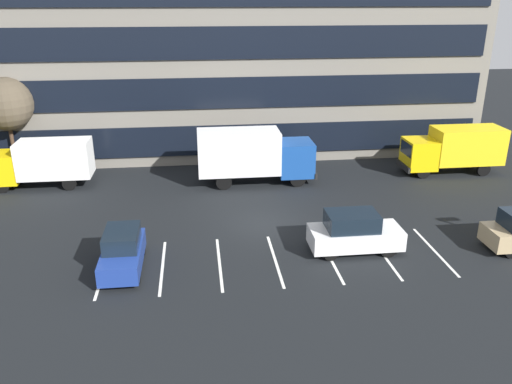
% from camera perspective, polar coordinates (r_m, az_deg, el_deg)
% --- Properties ---
extents(ground_plane, '(120.00, 120.00, 0.00)m').
position_cam_1_polar(ground_plane, '(30.07, 0.84, -3.49)').
color(ground_plane, black).
extents(office_building, '(38.58, 13.20, 14.40)m').
position_cam_1_polar(office_building, '(45.50, -2.17, 14.40)').
color(office_building, slate).
rests_on(office_building, ground_plane).
extents(lot_markings, '(16.94, 5.40, 0.01)m').
position_cam_1_polar(lot_markings, '(26.11, 2.15, -7.55)').
color(lot_markings, silver).
rests_on(lot_markings, ground_plane).
extents(box_truck_blue, '(8.14, 2.70, 3.77)m').
position_cam_1_polar(box_truck_blue, '(35.82, -0.29, 4.25)').
color(box_truck_blue, '#194799').
rests_on(box_truck_blue, ground_plane).
extents(box_truck_yellow, '(6.95, 2.30, 3.22)m').
position_cam_1_polar(box_truck_yellow, '(38.11, -22.60, 3.15)').
color(box_truck_yellow, yellow).
rests_on(box_truck_yellow, ground_plane).
extents(box_truck_yellow_all, '(7.31, 2.42, 3.39)m').
position_cam_1_polar(box_truck_yellow_all, '(40.73, 21.11, 4.59)').
color(box_truck_yellow_all, yellow).
rests_on(box_truck_yellow_all, ground_plane).
extents(suv_white, '(4.73, 2.00, 2.14)m').
position_cam_1_polar(suv_white, '(27.04, 10.82, -4.43)').
color(suv_white, white).
rests_on(suv_white, ground_plane).
extents(suv_navy, '(1.83, 4.31, 1.95)m').
position_cam_1_polar(suv_navy, '(25.76, -14.55, -6.33)').
color(suv_navy, navy).
rests_on(suv_navy, ground_plane).
extents(bare_tree, '(3.79, 3.79, 7.10)m').
position_cam_1_polar(bare_tree, '(40.99, -25.95, 8.73)').
color(bare_tree, '#473323').
rests_on(bare_tree, ground_plane).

